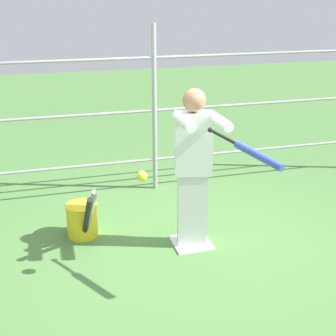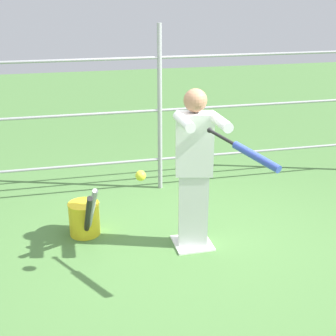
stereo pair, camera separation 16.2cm
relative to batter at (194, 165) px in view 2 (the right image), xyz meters
name	(u,v)px [view 2 (the right image)]	position (x,y,z in m)	size (l,w,h in m)	color
ground_plane	(192,244)	(0.00, -0.02, -0.92)	(24.00, 24.00, 0.00)	#4C7A3D
home_plate	(192,243)	(0.00, -0.02, -0.91)	(0.40, 0.40, 0.02)	white
fence_backstop	(160,110)	(0.00, -1.62, 0.19)	(5.98, 0.06, 2.21)	#939399
batter	(194,165)	(0.00, 0.00, 0.00)	(0.43, 0.64, 1.70)	silver
baseball_bat_swinging	(250,153)	(-0.20, 0.89, 0.41)	(0.38, 0.78, 0.19)	black
softball_in_flight	(141,176)	(0.63, 0.45, 0.12)	(0.10, 0.10, 0.10)	yellow
bat_bucket	(85,218)	(1.11, -0.49, -0.71)	(0.35, 0.81, 0.72)	yellow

